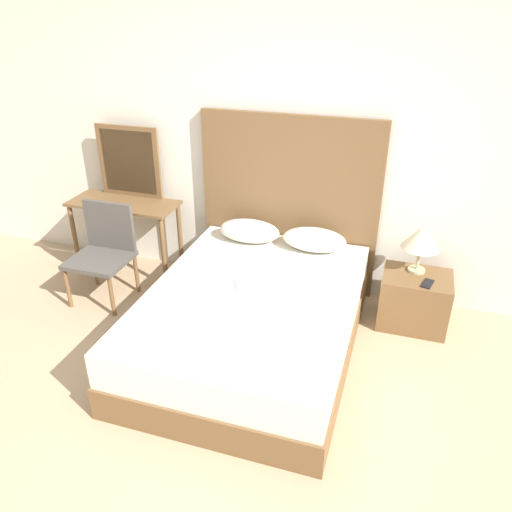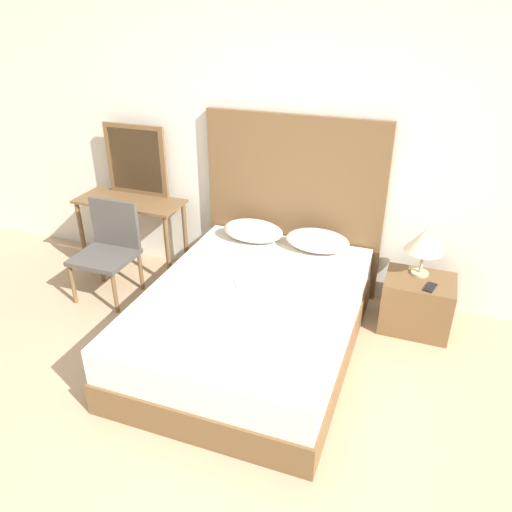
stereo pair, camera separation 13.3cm
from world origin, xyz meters
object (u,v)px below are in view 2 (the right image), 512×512
at_px(table_lamp, 425,240).
at_px(nightstand, 417,304).
at_px(vanity_desk, 131,213).
at_px(phone_on_nightstand, 430,287).
at_px(chair, 109,245).
at_px(bed, 251,321).
at_px(phone_on_bed, 240,284).

bearing_deg(table_lamp, nightstand, -77.63).
xyz_separation_m(nightstand, vanity_desk, (-2.72, 0.08, 0.38)).
distance_m(nightstand, phone_on_nightstand, 0.27).
distance_m(vanity_desk, chair, 0.46).
bearing_deg(vanity_desk, phone_on_nightstand, -3.77).
relative_size(bed, chair, 2.39).
distance_m(phone_on_nightstand, chair, 2.76).
xyz_separation_m(bed, phone_on_bed, (-0.12, 0.07, 0.26)).
relative_size(table_lamp, phone_on_nightstand, 2.52).
bearing_deg(chair, phone_on_bed, -11.68).
xyz_separation_m(nightstand, table_lamp, (-0.02, 0.09, 0.53)).
relative_size(phone_on_bed, vanity_desk, 0.16).
bearing_deg(bed, nightstand, 31.71).
xyz_separation_m(table_lamp, chair, (-2.66, -0.46, -0.28)).
relative_size(bed, vanity_desk, 2.00).
bearing_deg(chair, vanity_desk, 95.48).
height_order(phone_on_nightstand, vanity_desk, vanity_desk).
xyz_separation_m(table_lamp, vanity_desk, (-2.70, -0.01, -0.16)).
bearing_deg(chair, bed, -13.38).
bearing_deg(bed, phone_on_nightstand, 26.34).
relative_size(bed, phone_on_bed, 12.61).
bearing_deg(phone_on_bed, bed, -30.73).
xyz_separation_m(vanity_desk, chair, (0.04, -0.45, -0.12)).
bearing_deg(table_lamp, vanity_desk, -179.78).
relative_size(phone_on_bed, table_lamp, 0.40).
bearing_deg(phone_on_nightstand, table_lamp, 115.44).
relative_size(bed, phone_on_nightstand, 12.75).
distance_m(table_lamp, phone_on_nightstand, 0.37).
height_order(phone_on_bed, nightstand, phone_on_bed).
height_order(bed, table_lamp, table_lamp).
bearing_deg(bed, table_lamp, 35.10).
bearing_deg(chair, phone_on_nightstand, 5.46).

